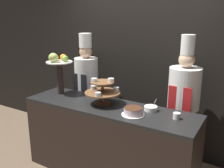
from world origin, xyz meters
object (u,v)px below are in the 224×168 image
object	(u,v)px
chef_left	(87,85)
fruit_pedestal	(59,66)
tiered_stand	(103,90)
chef_center_left	(183,102)
cake_round	(133,112)
serving_bowl_far	(151,108)
cup_white	(177,116)

from	to	relation	value
chef_left	fruit_pedestal	bearing A→B (deg)	-98.41
tiered_stand	chef_center_left	world-z (taller)	chef_center_left
fruit_pedestal	cake_round	distance (m)	1.27
serving_bowl_far	chef_left	xyz separation A→B (m)	(-1.25, 0.46, -0.01)
tiered_stand	fruit_pedestal	size ratio (longest dim) A/B	0.75
tiered_stand	cup_white	xyz separation A→B (m)	(0.92, 0.02, -0.14)
fruit_pedestal	chef_left	size ratio (longest dim) A/B	0.33
chef_left	chef_center_left	xyz separation A→B (m)	(1.50, 0.00, -0.01)
fruit_pedestal	cup_white	distance (m)	1.69
serving_bowl_far	chef_center_left	size ratio (longest dim) A/B	0.09
serving_bowl_far	cake_round	bearing A→B (deg)	-117.59
fruit_pedestal	chef_center_left	world-z (taller)	chef_center_left
cake_round	serving_bowl_far	world-z (taller)	serving_bowl_far
chef_center_left	cake_round	bearing A→B (deg)	-117.94
cake_round	chef_left	distance (m)	1.32
cup_white	chef_left	xyz separation A→B (m)	(-1.58, 0.54, -0.01)
fruit_pedestal	chef_center_left	bearing A→B (deg)	17.84
cake_round	serving_bowl_far	distance (m)	0.25
cup_white	serving_bowl_far	bearing A→B (deg)	165.83
chef_center_left	cup_white	bearing A→B (deg)	-81.47
chef_left	chef_center_left	world-z (taller)	chef_center_left
fruit_pedestal	serving_bowl_far	bearing A→B (deg)	2.14
cake_round	chef_center_left	size ratio (longest dim) A/B	0.14
serving_bowl_far	cup_white	bearing A→B (deg)	-14.17
tiered_stand	fruit_pedestal	distance (m)	0.77
fruit_pedestal	cup_white	size ratio (longest dim) A/B	7.52
fruit_pedestal	chef_center_left	distance (m)	1.69
cup_white	chef_left	world-z (taller)	chef_left
fruit_pedestal	cup_white	xyz separation A→B (m)	(1.65, -0.03, -0.35)
tiered_stand	chef_left	size ratio (longest dim) A/B	0.25
fruit_pedestal	cake_round	xyz separation A→B (m)	(1.21, -0.17, -0.35)
fruit_pedestal	cup_white	world-z (taller)	fruit_pedestal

